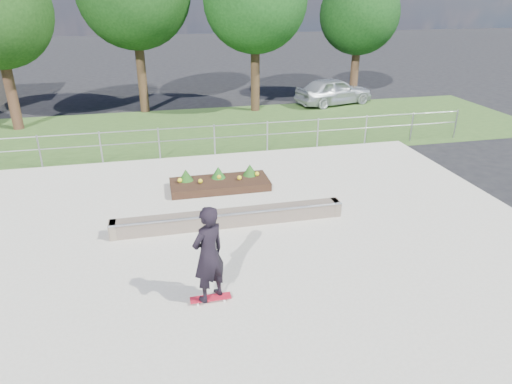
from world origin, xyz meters
TOP-DOWN VIEW (x-y plane):
  - ground at (0.00, 0.00)m, footprint 120.00×120.00m
  - grass_verge at (0.00, 11.00)m, footprint 30.00×8.00m
  - concrete_slab at (0.00, 0.00)m, footprint 15.00×15.00m
  - fence at (0.00, 7.50)m, footprint 20.06×0.06m
  - tree_mid_right at (3.00, 14.00)m, footprint 4.90×4.90m
  - tree_far_right at (9.00, 15.50)m, footprint 4.20×4.20m
  - grind_ledge at (-0.41, 1.88)m, footprint 6.00×0.44m
  - planter_bed at (-0.30, 4.38)m, footprint 3.00×1.20m
  - skateboarder at (-1.32, -1.17)m, footprint 0.86×0.78m
  - parked_car at (7.41, 14.43)m, footprint 4.51×2.64m

SIDE VIEW (x-z plane):
  - ground at x=0.00m, z-range 0.00..0.00m
  - grass_verge at x=0.00m, z-range 0.00..0.02m
  - concrete_slab at x=0.00m, z-range 0.00..0.06m
  - planter_bed at x=-0.30m, z-range -0.06..0.55m
  - grind_ledge at x=-0.41m, z-range 0.05..0.48m
  - parked_car at x=7.41m, z-range 0.00..1.44m
  - fence at x=0.00m, z-range 0.17..1.37m
  - skateboarder at x=-1.32m, z-range 0.10..2.15m
  - tree_far_right at x=9.00m, z-range 1.18..7.78m
  - tree_mid_right at x=3.00m, z-range 1.38..9.08m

